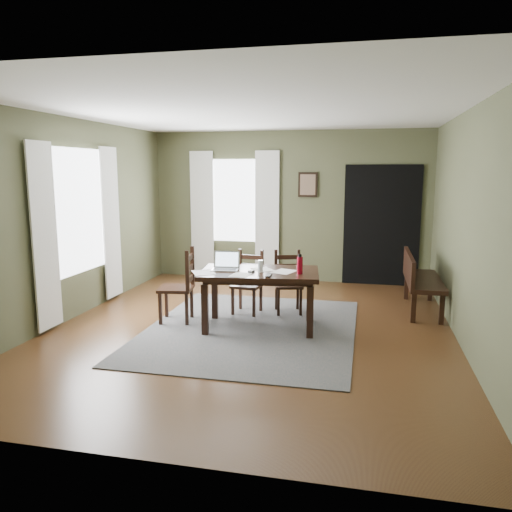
% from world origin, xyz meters
% --- Properties ---
extents(ground, '(5.00, 6.00, 0.01)m').
position_xyz_m(ground, '(0.00, 0.00, -0.01)').
color(ground, '#492C16').
extents(room_shell, '(5.02, 6.02, 2.71)m').
position_xyz_m(room_shell, '(0.00, 0.00, 1.80)').
color(room_shell, '#4B4F33').
rests_on(room_shell, ground).
extents(rug, '(2.60, 3.20, 0.01)m').
position_xyz_m(rug, '(0.00, 0.00, 0.01)').
color(rug, '#464646').
rests_on(rug, ground).
extents(dining_table, '(1.57, 1.06, 0.74)m').
position_xyz_m(dining_table, '(0.09, 0.08, 0.66)').
color(dining_table, black).
rests_on(dining_table, rug).
extents(chair_end, '(0.50, 0.49, 0.98)m').
position_xyz_m(chair_end, '(-0.99, 0.12, 0.48)').
color(chair_end, black).
rests_on(chair_end, rug).
extents(chair_back_left, '(0.42, 0.42, 0.88)m').
position_xyz_m(chair_back_left, '(-0.21, 0.74, 0.43)').
color(chair_back_left, black).
rests_on(chair_back_left, rug).
extents(chair_back_right, '(0.47, 0.47, 0.87)m').
position_xyz_m(chair_back_right, '(0.34, 0.88, 0.43)').
color(chair_back_right, black).
rests_on(chair_back_right, rug).
extents(bench, '(0.47, 1.46, 0.83)m').
position_xyz_m(bench, '(2.15, 1.38, 0.49)').
color(bench, black).
rests_on(bench, ground).
extents(laptop, '(0.36, 0.30, 0.23)m').
position_xyz_m(laptop, '(-0.34, 0.08, 0.81)').
color(laptop, '#B7B7BC').
rests_on(laptop, dining_table).
extents(computer_mouse, '(0.07, 0.10, 0.03)m').
position_xyz_m(computer_mouse, '(0.02, -0.04, 0.76)').
color(computer_mouse, '#3F3F42').
rests_on(computer_mouse, dining_table).
extents(tv_remote, '(0.07, 0.20, 0.02)m').
position_xyz_m(tv_remote, '(0.27, -0.21, 0.76)').
color(tv_remote, black).
rests_on(tv_remote, dining_table).
extents(drinking_glass, '(0.08, 0.08, 0.14)m').
position_xyz_m(drinking_glass, '(0.11, 0.04, 0.82)').
color(drinking_glass, silver).
rests_on(drinking_glass, dining_table).
extents(water_bottle, '(0.09, 0.09, 0.24)m').
position_xyz_m(water_bottle, '(0.61, 0.01, 0.86)').
color(water_bottle, '#AB0D24').
rests_on(water_bottle, dining_table).
extents(paper_a, '(0.39, 0.42, 0.00)m').
position_xyz_m(paper_a, '(-0.56, -0.17, 0.75)').
color(paper_a, white).
rests_on(paper_a, dining_table).
extents(paper_c, '(0.36, 0.37, 0.00)m').
position_xyz_m(paper_c, '(0.12, 0.17, 0.75)').
color(paper_c, white).
rests_on(paper_c, dining_table).
extents(paper_d, '(0.33, 0.37, 0.00)m').
position_xyz_m(paper_d, '(0.40, 0.10, 0.75)').
color(paper_d, white).
rests_on(paper_d, dining_table).
extents(paper_e, '(0.25, 0.30, 0.00)m').
position_xyz_m(paper_e, '(-0.08, -0.21, 0.75)').
color(paper_e, white).
rests_on(paper_e, dining_table).
extents(window_left, '(0.01, 1.30, 1.70)m').
position_xyz_m(window_left, '(-2.47, 0.20, 1.45)').
color(window_left, white).
rests_on(window_left, ground).
extents(window_back, '(1.00, 0.01, 1.50)m').
position_xyz_m(window_back, '(-1.00, 2.97, 1.45)').
color(window_back, white).
rests_on(window_back, ground).
extents(curtain_left_near, '(0.03, 0.48, 2.30)m').
position_xyz_m(curtain_left_near, '(-2.44, -0.62, 1.20)').
color(curtain_left_near, silver).
rests_on(curtain_left_near, ground).
extents(curtain_left_far, '(0.03, 0.48, 2.30)m').
position_xyz_m(curtain_left_far, '(-2.44, 1.02, 1.20)').
color(curtain_left_far, silver).
rests_on(curtain_left_far, ground).
extents(curtain_back_left, '(0.44, 0.03, 2.30)m').
position_xyz_m(curtain_back_left, '(-1.62, 2.94, 1.20)').
color(curtain_back_left, silver).
rests_on(curtain_back_left, ground).
extents(curtain_back_right, '(0.44, 0.03, 2.30)m').
position_xyz_m(curtain_back_right, '(-0.38, 2.94, 1.20)').
color(curtain_back_right, silver).
rests_on(curtain_back_right, ground).
extents(framed_picture, '(0.34, 0.03, 0.44)m').
position_xyz_m(framed_picture, '(0.35, 2.97, 1.75)').
color(framed_picture, black).
rests_on(framed_picture, ground).
extents(doorway_back, '(1.30, 0.03, 2.10)m').
position_xyz_m(doorway_back, '(1.65, 2.97, 1.05)').
color(doorway_back, black).
rests_on(doorway_back, ground).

